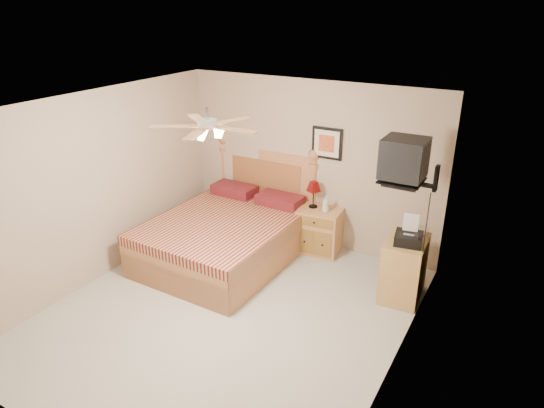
# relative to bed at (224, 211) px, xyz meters

# --- Properties ---
(floor) EXTENTS (4.50, 4.50, 0.00)m
(floor) POSITION_rel_bed_xyz_m (0.79, -1.12, -0.76)
(floor) COLOR #AAA69A
(floor) RESTS_ON ground
(ceiling) EXTENTS (4.00, 4.50, 0.04)m
(ceiling) POSITION_rel_bed_xyz_m (0.79, -1.12, 1.74)
(ceiling) COLOR white
(ceiling) RESTS_ON ground
(wall_back) EXTENTS (4.00, 0.04, 2.50)m
(wall_back) POSITION_rel_bed_xyz_m (0.79, 1.13, 0.49)
(wall_back) COLOR tan
(wall_back) RESTS_ON ground
(wall_front) EXTENTS (4.00, 0.04, 2.50)m
(wall_front) POSITION_rel_bed_xyz_m (0.79, -3.37, 0.49)
(wall_front) COLOR tan
(wall_front) RESTS_ON ground
(wall_left) EXTENTS (0.04, 4.50, 2.50)m
(wall_left) POSITION_rel_bed_xyz_m (-1.21, -1.12, 0.49)
(wall_left) COLOR tan
(wall_left) RESTS_ON ground
(wall_right) EXTENTS (0.04, 4.50, 2.50)m
(wall_right) POSITION_rel_bed_xyz_m (2.79, -1.12, 0.49)
(wall_right) COLOR tan
(wall_right) RESTS_ON ground
(bed) EXTENTS (1.83, 2.37, 1.51)m
(bed) POSITION_rel_bed_xyz_m (0.00, 0.00, 0.00)
(bed) COLOR #AC714A
(bed) RESTS_ON ground
(nightstand) EXTENTS (0.66, 0.52, 0.68)m
(nightstand) POSITION_rel_bed_xyz_m (1.09, 0.88, -0.42)
(nightstand) COLOR #BC7E42
(nightstand) RESTS_ON ground
(table_lamp) EXTENTS (0.27, 0.27, 0.40)m
(table_lamp) POSITION_rel_bed_xyz_m (0.96, 0.93, 0.12)
(table_lamp) COLOR #5F0808
(table_lamp) RESTS_ON nightstand
(lotion_bottle) EXTENTS (0.10, 0.10, 0.24)m
(lotion_bottle) POSITION_rel_bed_xyz_m (1.18, 0.86, 0.04)
(lotion_bottle) COLOR silver
(lotion_bottle) RESTS_ON nightstand
(framed_picture) EXTENTS (0.46, 0.04, 0.46)m
(framed_picture) POSITION_rel_bed_xyz_m (1.06, 1.11, 0.86)
(framed_picture) COLOR black
(framed_picture) RESTS_ON wall_back
(dresser) EXTENTS (0.51, 0.70, 0.80)m
(dresser) POSITION_rel_bed_xyz_m (2.52, 0.29, -0.35)
(dresser) COLOR #BE8E43
(dresser) RESTS_ON ground
(fax_machine) EXTENTS (0.38, 0.39, 0.34)m
(fax_machine) POSITION_rel_bed_xyz_m (2.55, 0.21, 0.22)
(fax_machine) COLOR black
(fax_machine) RESTS_ON dresser
(magazine_lower) EXTENTS (0.24, 0.31, 0.03)m
(magazine_lower) POSITION_rel_bed_xyz_m (2.47, 0.54, 0.06)
(magazine_lower) COLOR #B4A892
(magazine_lower) RESTS_ON dresser
(magazine_upper) EXTENTS (0.20, 0.27, 0.02)m
(magazine_upper) POSITION_rel_bed_xyz_m (2.50, 0.56, 0.08)
(magazine_upper) COLOR gray
(magazine_upper) RESTS_ON magazine_lower
(wall_tv) EXTENTS (0.56, 0.46, 0.58)m
(wall_tv) POSITION_rel_bed_xyz_m (2.54, 0.22, 1.05)
(wall_tv) COLOR black
(wall_tv) RESTS_ON wall_right
(ceiling_fan) EXTENTS (1.14, 1.14, 0.28)m
(ceiling_fan) POSITION_rel_bed_xyz_m (0.79, -1.32, 1.60)
(ceiling_fan) COLOR silver
(ceiling_fan) RESTS_ON ceiling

